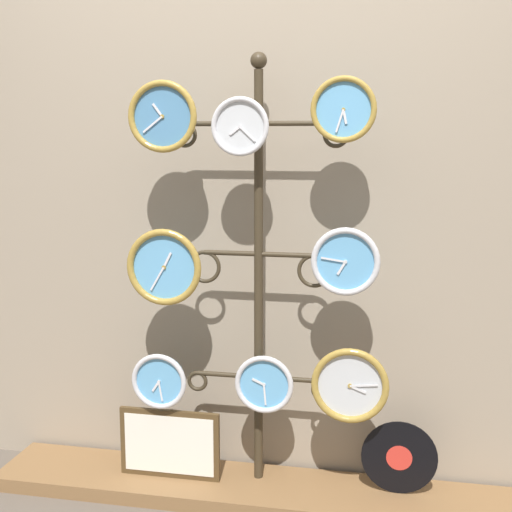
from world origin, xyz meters
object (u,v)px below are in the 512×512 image
Objects in this scene: display_stand at (259,338)px; clock_bottom_center at (264,384)px; clock_top_left at (163,117)px; vinyl_record at (399,458)px; clock_middle_right at (346,261)px; picture_frame at (170,444)px; clock_bottom_right at (350,385)px; clock_top_center at (240,126)px; clock_top_right at (344,109)px; clock_bottom_left at (159,381)px; clock_middle_left at (164,267)px.

display_stand is 0.19m from clock_bottom_center.
vinyl_record is (0.92, 0.09, -1.33)m from clock_top_left.
display_stand is at bearing 18.30° from clock_top_left.
clock_middle_right reaches higher than clock_bottom_center.
clock_middle_right is 0.61× the size of picture_frame.
clock_top_center is at bearing -179.97° from clock_bottom_right.
clock_bottom_right is at bearing -17.54° from clock_top_right.
display_stand is at bearing 164.01° from clock_middle_right.
clock_top_right reaches higher than clock_bottom_left.
clock_top_right is at bearing -0.99° from picture_frame.
clock_top_left is at bearing -178.85° from clock_middle_right.
clock_top_right reaches higher than picture_frame.
clock_top_center is (0.30, 0.01, -0.04)m from clock_top_left.
display_stand is 7.67× the size of clock_bottom_left.
clock_top_right is at bearing 2.26° from clock_top_left.
clock_bottom_left is (-0.04, 0.02, -0.48)m from clock_middle_left.
display_stand reaches higher than clock_top_right.
picture_frame is at bearing -179.82° from clock_bottom_center.
clock_bottom_right is (0.34, -0.03, 0.03)m from clock_bottom_center.
clock_bottom_center is (-0.29, 0.01, -1.07)m from clock_top_right.
picture_frame is (-0.70, 0.01, -1.36)m from clock_top_right.
clock_middle_right is 0.48m from clock_bottom_right.
clock_middle_right is (0.02, -0.01, -0.56)m from clock_top_right.
clock_top_right is 0.79× the size of clock_middle_left.
clock_bottom_right is (0.77, -0.01, 0.04)m from clock_bottom_left.
clock_top_right reaches higher than clock_bottom_center.
clock_middle_right reaches higher than vinyl_record.
clock_top_left is (-0.35, -0.12, 0.88)m from display_stand.
clock_top_right is 0.56m from clock_middle_right.
clock_top_center is 1.08m from clock_bottom_left.
clock_top_left is 1.12m from clock_bottom_center.
vinyl_record is at bearing 5.56° from clock_bottom_center.
clock_middle_left is at bearing -28.06° from clock_bottom_left.
clock_bottom_right is at bearing 1.19° from clock_middle_left.
clock_top_left is 1.62m from vinyl_record.
clock_bottom_center reaches higher than picture_frame.
display_stand is at bearing 18.48° from clock_middle_left.
clock_top_left is at bearing -177.72° from clock_top_center.
clock_top_right is at bearing -2.58° from clock_bottom_center.
clock_bottom_left is at bearing 158.54° from clock_top_left.
clock_middle_left is 1.02× the size of clock_bottom_right.
clock_middle_right is at bearing -160.57° from vinyl_record.
clock_top_center is at bearing -177.75° from clock_top_right.
clock_top_left reaches higher than vinyl_record.
display_stand is 0.44m from clock_bottom_left.
display_stand is 0.48m from clock_middle_left.
clock_bottom_right is 0.81m from picture_frame.
clock_top_center is at bearing 2.82° from clock_middle_left.
clock_bottom_left is at bearing -175.56° from vinyl_record.
vinyl_record is at bearing 15.16° from clock_top_right.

